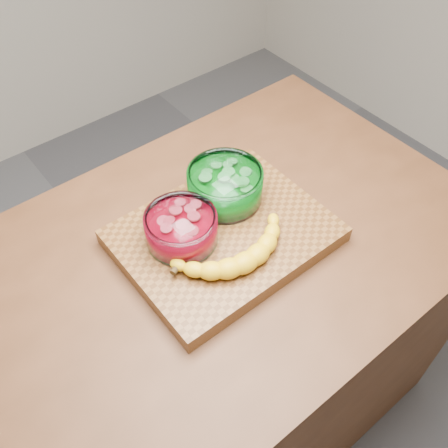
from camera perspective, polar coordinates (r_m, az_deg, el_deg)
ground at (r=1.91m, az=-0.00°, el=-19.35°), size 3.50×3.50×0.00m
counter at (r=1.51m, az=-0.00°, el=-12.93°), size 1.20×0.80×0.90m
cutting_board at (r=1.11m, az=-0.00°, el=-1.36°), size 0.45×0.35×0.04m
bowl_red at (r=1.06m, az=-4.90°, el=-0.53°), size 0.15×0.15×0.07m
bowl_green at (r=1.14m, az=0.11°, el=4.38°), size 0.17×0.17×0.08m
banana at (r=1.04m, az=1.28°, el=-2.87°), size 0.30×0.15×0.04m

